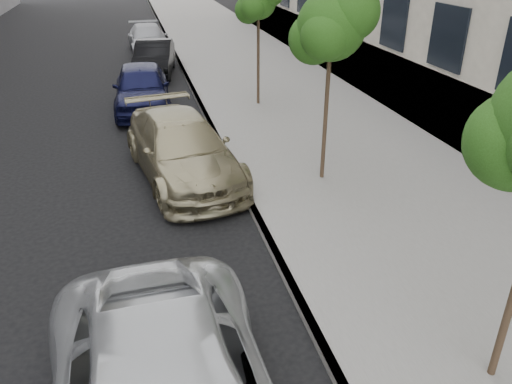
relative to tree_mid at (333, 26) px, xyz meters
name	(u,v)px	position (x,y,z in m)	size (l,w,h in m)	color
sidewalk	(235,53)	(1.07, 16.00, -3.67)	(6.40, 72.00, 0.14)	gray
curb	(176,56)	(-2.05, 16.00, -3.67)	(0.15, 72.00, 0.14)	#9E9B93
tree_mid	(333,26)	(0.00, 0.00, 0.00)	(1.83, 1.63, 4.51)	#38281C
tree_far	(259,1)	(0.00, 6.50, -0.14)	(1.57, 1.37, 4.25)	#38281C
suv	(182,149)	(-3.33, 1.14, -2.98)	(2.14, 5.27, 1.53)	tan
sedan_blue	(142,87)	(-4.07, 7.18, -2.95)	(1.89, 4.69, 1.60)	#101238
sedan_black	(154,58)	(-3.33, 12.34, -3.01)	(1.55, 4.44, 1.46)	black
sedan_rear	(148,39)	(-3.33, 17.59, -3.04)	(1.98, 4.86, 1.41)	#9B9DA3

